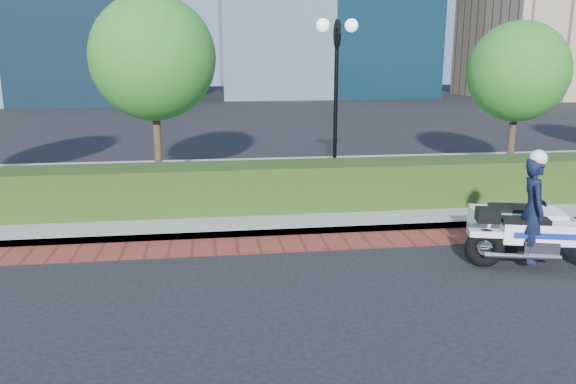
{
  "coord_description": "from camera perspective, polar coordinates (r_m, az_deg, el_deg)",
  "views": [
    {
      "loc": [
        -2.08,
        -8.55,
        3.48
      ],
      "look_at": [
        -0.69,
        1.57,
        1.0
      ],
      "focal_mm": 35.0,
      "sensor_mm": 36.0,
      "label": 1
    }
  ],
  "objects": [
    {
      "name": "tree_b",
      "position": [
        15.12,
        -13.55,
        13.1
      ],
      "size": [
        3.2,
        3.2,
        4.89
      ],
      "color": "#332319",
      "rests_on": "sidewalk"
    },
    {
      "name": "hedge_main",
      "position": [
        12.65,
        1.86,
        0.7
      ],
      "size": [
        18.0,
        1.2,
        1.0
      ],
      "primitive_type": "cube",
      "color": "black",
      "rests_on": "sidewalk"
    },
    {
      "name": "lamppost",
      "position": [
        14.1,
        4.92,
        11.48
      ],
      "size": [
        1.02,
        0.7,
        4.21
      ],
      "color": "black",
      "rests_on": "sidewalk"
    },
    {
      "name": "ground",
      "position": [
        9.46,
        5.51,
        -8.0
      ],
      "size": [
        120.0,
        120.0,
        0.0
      ],
      "primitive_type": "plane",
      "color": "black",
      "rests_on": "ground"
    },
    {
      "name": "brick_strip",
      "position": [
        10.83,
        3.7,
        -5.09
      ],
      "size": [
        60.0,
        1.0,
        0.01
      ],
      "primitive_type": "cube",
      "color": "maroon",
      "rests_on": "ground"
    },
    {
      "name": "tree_c",
      "position": [
        17.33,
        22.33,
        11.22
      ],
      "size": [
        2.8,
        2.8,
        4.3
      ],
      "color": "#332319",
      "rests_on": "sidewalk"
    },
    {
      "name": "police_motorcycle",
      "position": [
        10.49,
        23.42,
        -2.92
      ],
      "size": [
        2.46,
        2.07,
        2.02
      ],
      "rotation": [
        0.0,
        0.0,
        -0.25
      ],
      "color": "black",
      "rests_on": "ground"
    },
    {
      "name": "sidewalk",
      "position": [
        15.09,
        0.32,
        0.6
      ],
      "size": [
        60.0,
        8.0,
        0.15
      ],
      "primitive_type": "cube",
      "color": "gray",
      "rests_on": "ground"
    }
  ]
}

